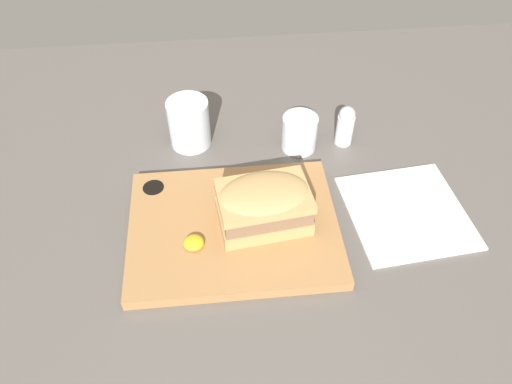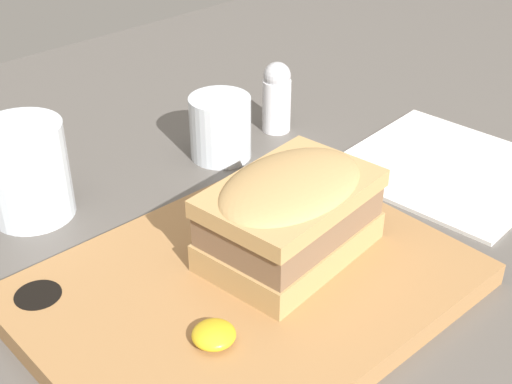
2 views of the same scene
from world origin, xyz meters
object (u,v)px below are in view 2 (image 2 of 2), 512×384
Objects in this scene: salt_shaker at (277,96)px; sandwich at (290,212)px; water_glass at (28,177)px; wine_glass at (220,129)px; napkin at (447,168)px; serving_board at (245,288)px.

sandwich is at bearing -131.58° from salt_shaker.
salt_shaker is (28.58, -2.80, 0.14)cm from water_glass.
sandwich is 21.11cm from wine_glass.
water_glass is 1.37× the size of wine_glass.
salt_shaker is at bearing 2.85° from wine_glass.
wine_glass is 23.76cm from napkin.
water_glass is at bearing 170.84° from wine_glass.
water_glass reaches higher than wine_glass.
salt_shaker reaches higher than napkin.
sandwich reaches higher than wine_glass.
napkin is (28.80, 1.06, -0.78)cm from serving_board.
water_glass is 1.13× the size of salt_shaker.
water_glass is 20.30cm from wine_glass.
salt_shaker is (22.12, 19.48, 3.14)cm from serving_board.
serving_board is at bearing -125.45° from wine_glass.
sandwich reaches higher than napkin.
sandwich is (4.87, 0.04, 5.00)cm from serving_board.
sandwich is 2.22× the size of wine_glass.
water_glass reaches higher than napkin.
serving_board is 2.21× the size of sandwich.
wine_glass is 0.32× the size of napkin.
serving_board is 4.92× the size of wine_glass.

